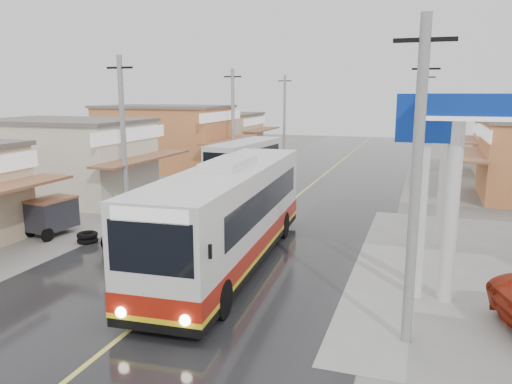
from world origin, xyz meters
TOP-DOWN VIEW (x-y plane):
  - ground at (0.00, 0.00)m, footprint 120.00×120.00m
  - road at (0.00, 15.00)m, footprint 12.00×90.00m
  - centre_line at (0.00, 15.00)m, footprint 0.15×90.00m
  - shopfronts_left at (-13.00, 18.00)m, footprint 11.00×44.00m
  - utility_poles_left at (-7.00, 16.00)m, footprint 1.60×50.00m
  - utility_poles_right at (7.00, 15.00)m, footprint 1.60×36.00m
  - coach_bus at (0.63, 4.02)m, footprint 3.50×12.62m
  - second_bus at (-4.76, 20.56)m, footprint 3.03×8.72m
  - cyclist at (-4.39, 4.58)m, footprint 1.37×2.22m
  - tricycle_near at (-8.27, 5.08)m, footprint 1.64×2.30m
  - tyre_stack at (-6.09, 4.59)m, footprint 0.88×0.88m

SIDE VIEW (x-z plane):
  - ground at x=0.00m, z-range 0.00..0.00m
  - shopfronts_left at x=-13.00m, z-range -2.60..2.60m
  - utility_poles_left at x=-7.00m, z-range -4.00..4.00m
  - utility_poles_right at x=7.00m, z-range -4.00..4.00m
  - road at x=0.00m, z-range 0.00..0.02m
  - centre_line at x=0.00m, z-range 0.02..0.03m
  - tyre_stack at x=-6.09m, z-range 0.00..0.45m
  - cyclist at x=-4.39m, z-range -0.39..1.88m
  - tricycle_near at x=-8.27m, z-range 0.12..1.78m
  - second_bus at x=-4.76m, z-range 0.11..2.95m
  - coach_bus at x=0.63m, z-range -0.07..3.83m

